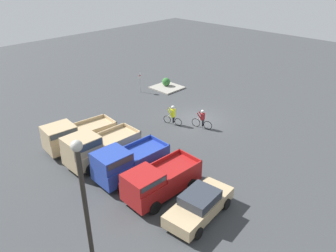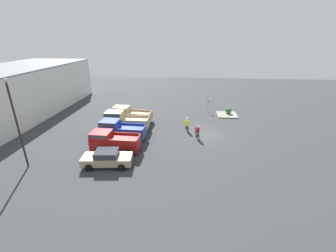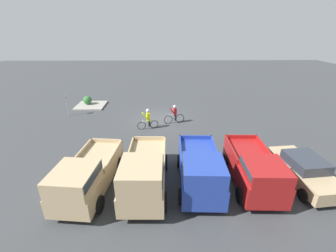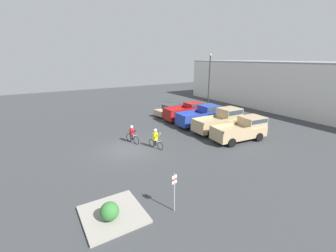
% 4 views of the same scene
% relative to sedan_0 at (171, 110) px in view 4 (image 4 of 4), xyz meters
% --- Properties ---
extents(ground_plane, '(80.00, 80.00, 0.00)m').
position_rel_sedan_0_xyz_m(ground_plane, '(7.82, -9.28, -0.75)').
color(ground_plane, '#383A3D').
extents(warehouse_building, '(38.99, 11.45, 6.87)m').
position_rel_sedan_0_xyz_m(warehouse_building, '(7.82, 18.44, 2.69)').
color(warehouse_building, silver).
rests_on(warehouse_building, ground_plane).
extents(sedan_0, '(2.31, 4.59, 1.50)m').
position_rel_sedan_0_xyz_m(sedan_0, '(0.00, 0.00, 0.00)').
color(sedan_0, tan).
rests_on(sedan_0, ground_plane).
extents(pickup_truck_0, '(2.31, 4.91, 2.09)m').
position_rel_sedan_0_xyz_m(pickup_truck_0, '(2.81, 0.36, 0.34)').
color(pickup_truck_0, maroon).
rests_on(pickup_truck_0, ground_plane).
extents(pickup_truck_1, '(2.37, 5.02, 2.25)m').
position_rel_sedan_0_xyz_m(pickup_truck_1, '(5.62, 0.45, 0.40)').
color(pickup_truck_1, '#233D9E').
rests_on(pickup_truck_1, ground_plane).
extents(pickup_truck_2, '(2.30, 5.34, 2.39)m').
position_rel_sedan_0_xyz_m(pickup_truck_2, '(8.41, 0.79, 0.48)').
color(pickup_truck_2, tan).
rests_on(pickup_truck_2, ground_plane).
extents(pickup_truck_3, '(2.58, 5.40, 2.13)m').
position_rel_sedan_0_xyz_m(pickup_truck_3, '(11.25, 0.77, 0.35)').
color(pickup_truck_3, tan).
rests_on(pickup_truck_3, ground_plane).
extents(cyclist_0, '(1.72, 0.58, 1.76)m').
position_rel_sedan_0_xyz_m(cyclist_0, '(8.75, -7.12, 0.16)').
color(cyclist_0, black).
rests_on(cyclist_0, ground_plane).
extents(cyclist_1, '(1.79, 0.59, 1.66)m').
position_rel_sedan_0_xyz_m(cyclist_1, '(6.53, -8.33, 0.07)').
color(cyclist_1, black).
rests_on(cyclist_1, ground_plane).
extents(fire_lane_sign, '(0.07, 0.30, 2.12)m').
position_rel_sedan_0_xyz_m(fire_lane_sign, '(16.51, -10.28, 0.53)').
color(fire_lane_sign, '#9E9EA3').
rests_on(fire_lane_sign, ground_plane).
extents(lamppost, '(0.36, 0.36, 7.95)m').
position_rel_sedan_0_xyz_m(lamppost, '(-0.82, 7.10, 3.83)').
color(lamppost, '#2D2823').
rests_on(lamppost, ground_plane).
extents(curb_island, '(2.94, 2.88, 0.15)m').
position_rel_sedan_0_xyz_m(curb_island, '(15.24, -13.05, -0.68)').
color(curb_island, gray).
rests_on(curb_island, ground_plane).
extents(shrub, '(0.89, 0.89, 0.89)m').
position_rel_sedan_0_xyz_m(shrub, '(15.61, -13.29, -0.16)').
color(shrub, '#337033').
rests_on(shrub, curb_island).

